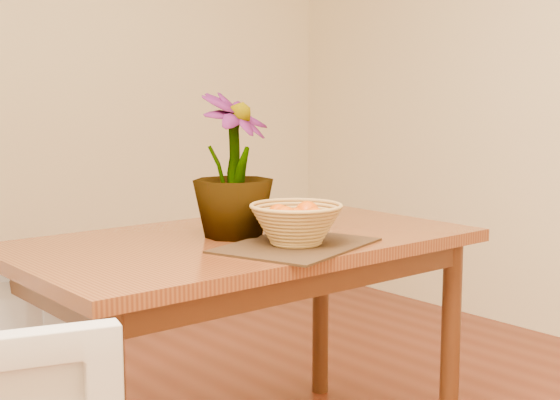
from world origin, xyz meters
TOP-DOWN VIEW (x-y plane):
  - wall_back at (0.00, 2.25)m, footprint 4.00×0.02m
  - table at (0.00, 0.30)m, footprint 1.40×0.80m
  - placemat at (0.02, 0.08)m, footprint 0.52×0.45m
  - wicker_basket at (0.02, 0.08)m, footprint 0.27×0.27m
  - orange_pile at (0.02, 0.08)m, footprint 0.19×0.18m
  - potted_plant at (-0.02, 0.32)m, footprint 0.32×0.32m

SIDE VIEW (x-z plane):
  - table at x=0.00m, z-range 0.29..1.04m
  - placemat at x=0.02m, z-range 0.75..0.76m
  - wicker_basket at x=0.02m, z-range 0.76..0.87m
  - orange_pile at x=0.02m, z-range 0.80..0.87m
  - potted_plant at x=-0.02m, z-range 0.75..1.19m
  - wall_back at x=0.00m, z-range 0.00..2.70m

